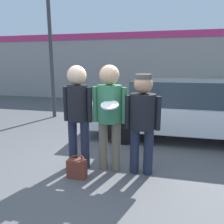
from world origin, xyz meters
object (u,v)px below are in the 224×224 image
person_right (142,116)px  handbag (77,168)px  person_middle_with_frisbee (110,108)px  parked_car_near (187,109)px  person_left (78,109)px

person_right → handbag: bearing=-158.4°
person_right → person_middle_with_frisbee: bearing=178.7°
person_right → handbag: (-0.96, -0.38, -0.81)m
person_middle_with_frisbee → parked_car_near: bearing=56.0°
person_left → handbag: bearing=-75.0°
person_left → person_right: person_left is taller
person_left → person_middle_with_frisbee: size_ratio=0.99×
person_middle_with_frisbee → person_right: (0.53, -0.01, -0.09)m
person_middle_with_frisbee → handbag: bearing=-137.7°
person_middle_with_frisbee → parked_car_near: person_middle_with_frisbee is taller
person_middle_with_frisbee → parked_car_near: (1.42, 2.10, -0.35)m
person_left → person_right: bearing=0.7°
person_left → handbag: person_left is taller
person_right → parked_car_near: person_right is taller
person_left → parked_car_near: person_left is taller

